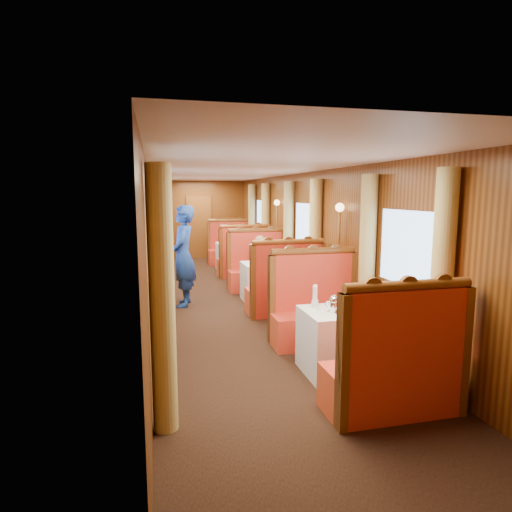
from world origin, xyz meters
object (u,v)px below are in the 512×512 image
object	(u,v)px
banquette_far_aft	(230,250)
banquette_far_fwd	(244,260)
banquette_near_fwd	(395,371)
teapot_back	(341,303)
teapot_right	(355,307)
table_mid	(270,282)
teapot_left	(334,306)
tea_tray	(346,312)
rose_vase_far	(236,236)
fruit_plate	(379,309)
passenger	(260,258)
banquette_mid_fwd	(285,291)
table_far	(236,256)
banquette_mid_aft	(257,270)
rose_vase_mid	(270,254)
steward	(183,256)
banquette_near_aft	(316,314)
table_near	(348,341)

from	to	relation	value
banquette_far_aft	banquette_far_fwd	bearing A→B (deg)	-90.00
banquette_near_fwd	teapot_back	world-z (taller)	banquette_near_fwd
teapot_right	teapot_back	world-z (taller)	teapot_back
table_mid	teapot_left	xyz separation A→B (m)	(-0.21, -3.57, 0.45)
table_mid	tea_tray	size ratio (longest dim) A/B	3.09
rose_vase_far	fruit_plate	bearing A→B (deg)	-87.28
passenger	banquette_far_aft	bearing A→B (deg)	90.00
teapot_right	teapot_back	size ratio (longest dim) A/B	0.89
banquette_far_fwd	teapot_left	bearing A→B (deg)	-92.02
banquette_mid_fwd	banquette_far_fwd	xyz separation A→B (m)	(0.00, 3.50, 0.00)
banquette_near_fwd	table_far	world-z (taller)	banquette_near_fwd
banquette_far_aft	rose_vase_far	world-z (taller)	banquette_far_aft
banquette_mid_aft	teapot_left	xyz separation A→B (m)	(-0.21, -4.58, 0.40)
tea_tray	teapot_right	bearing A→B (deg)	-26.90
teapot_back	fruit_plate	size ratio (longest dim) A/B	0.79
banquette_far_fwd	rose_vase_mid	distance (m)	2.56
tea_tray	teapot_left	size ratio (longest dim) A/B	1.82
steward	rose_vase_far	bearing A→B (deg)	163.71
banquette_near_aft	banquette_far_fwd	bearing A→B (deg)	90.00
banquette_far_fwd	teapot_right	size ratio (longest dim) A/B	8.54
teapot_left	banquette_near_fwd	bearing A→B (deg)	-59.40
banquette_near_aft	steward	bearing A→B (deg)	123.92
banquette_far_fwd	rose_vase_mid	world-z (taller)	banquette_far_fwd
banquette_far_aft	steward	size ratio (longest dim) A/B	0.71
table_near	passenger	bearing A→B (deg)	90.00
table_far	rose_vase_far	xyz separation A→B (m)	(-0.01, 0.01, 0.55)
teapot_left	banquette_mid_aft	bearing A→B (deg)	105.19
banquette_near_aft	banquette_far_fwd	distance (m)	4.97
passenger	banquette_far_fwd	bearing A→B (deg)	90.00
banquette_near_aft	tea_tray	xyz separation A→B (m)	(-0.07, -1.10, 0.33)
banquette_near_fwd	teapot_left	world-z (taller)	banquette_near_fwd
tea_tray	banquette_far_fwd	bearing A→B (deg)	89.30
banquette_mid_fwd	banquette_mid_aft	bearing A→B (deg)	90.00
table_mid	banquette_mid_aft	distance (m)	1.02
banquette_mid_fwd	teapot_left	world-z (taller)	banquette_mid_fwd
tea_tray	teapot_back	world-z (taller)	teapot_back
banquette_far_fwd	steward	xyz separation A→B (m)	(-1.67, -2.49, 0.52)
banquette_near_aft	table_far	world-z (taller)	banquette_near_aft
table_near	teapot_back	bearing A→B (deg)	143.13
banquette_near_aft	banquette_mid_aft	world-z (taller)	same
tea_tray	teapot_back	bearing A→B (deg)	88.81
banquette_far_fwd	tea_tray	xyz separation A→B (m)	(-0.07, -6.07, 0.33)
steward	table_mid	bearing A→B (deg)	99.15
table_mid	rose_vase_far	world-z (taller)	rose_vase_far
table_far	rose_vase_mid	world-z (taller)	rose_vase_mid
banquette_mid_aft	passenger	size ratio (longest dim) A/B	1.76
table_mid	steward	size ratio (longest dim) A/B	0.56
steward	banquette_near_aft	bearing A→B (deg)	42.82
tea_tray	rose_vase_mid	world-z (taller)	rose_vase_mid
banquette_mid_aft	passenger	xyz separation A→B (m)	(-0.00, -0.25, 0.32)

